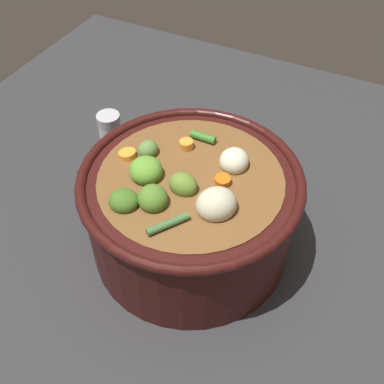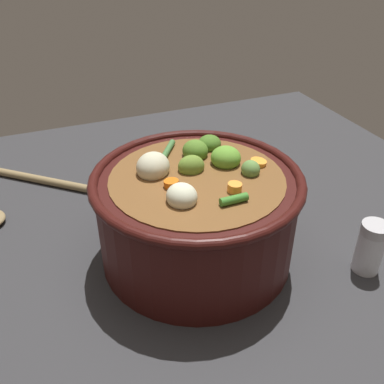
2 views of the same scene
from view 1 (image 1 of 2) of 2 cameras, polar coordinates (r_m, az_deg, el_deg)
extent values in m
plane|color=#2D2D30|center=(0.70, -0.13, -6.22)|extent=(1.10, 1.10, 0.00)
cylinder|color=#38110F|center=(0.65, -0.14, -2.62)|extent=(0.28, 0.28, 0.13)
torus|color=#38110F|center=(0.60, -0.15, 1.57)|extent=(0.29, 0.29, 0.01)
cylinder|color=brown|center=(0.65, -0.14, -2.31)|extent=(0.24, 0.24, 0.13)
ellipsoid|color=#456F23|center=(0.57, -8.23, -1.09)|extent=(0.05, 0.04, 0.03)
ellipsoid|color=#5E8941|center=(0.64, -5.32, 5.12)|extent=(0.03, 0.03, 0.03)
ellipsoid|color=#619C31|center=(0.60, -5.58, 2.61)|extent=(0.06, 0.06, 0.03)
ellipsoid|color=#517D29|center=(0.57, -4.75, -0.78)|extent=(0.05, 0.05, 0.03)
ellipsoid|color=olive|center=(0.59, -1.39, 0.97)|extent=(0.04, 0.03, 0.03)
cylinder|color=orange|center=(0.64, -0.66, 5.56)|extent=(0.02, 0.02, 0.02)
cylinder|color=orange|center=(0.60, 3.73, 1.25)|extent=(0.03, 0.03, 0.02)
cylinder|color=orange|center=(0.64, -7.92, 4.25)|extent=(0.03, 0.03, 0.01)
ellipsoid|color=beige|center=(0.56, 2.95, -1.49)|extent=(0.07, 0.07, 0.04)
ellipsoid|color=beige|center=(0.62, 5.09, 3.75)|extent=(0.04, 0.05, 0.03)
cylinder|color=#3A7F29|center=(0.65, 1.32, 6.64)|extent=(0.04, 0.01, 0.01)
cylinder|color=#42723A|center=(0.55, -2.90, -3.87)|extent=(0.04, 0.05, 0.01)
cylinder|color=silver|center=(0.84, -9.72, 6.50)|extent=(0.04, 0.04, 0.07)
cylinder|color=#B7B7BC|center=(0.81, -10.07, 8.68)|extent=(0.04, 0.04, 0.01)
camera|label=2|loc=(0.86, 31.75, 32.82)|focal=40.48mm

